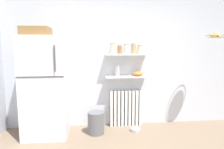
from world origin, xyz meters
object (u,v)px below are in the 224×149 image
Objects in this scene: radiator at (126,108)px; refrigerator at (45,85)px; vase at (117,71)px; hanging_fruit_basket at (216,35)px; storage_jar_3 at (133,49)px; storage_jar_4 at (140,49)px; trash_bin at (96,123)px; storage_jar_0 at (113,49)px; storage_jar_1 at (120,49)px; storage_jar_2 at (127,49)px; shelf_bowl at (138,74)px; pet_food_bowl at (135,130)px.

refrigerator is at bearing -169.88° from radiator.
radiator is at bearing 10.12° from refrigerator.
refrigerator is 9.36× the size of vase.
storage_jar_3 is at bearing 162.29° from hanging_fruit_basket.
storage_jar_4 is (0.13, 0.00, -0.01)m from storage_jar_3.
trash_bin is at bearing -145.20° from vase.
storage_jar_0 reaches higher than storage_jar_1.
storage_jar_2 is at bearing -0.00° from storage_jar_1.
hanging_fruit_basket reaches higher than trash_bin.
radiator is 3.50× the size of vase.
trash_bin is at bearing -153.85° from storage_jar_2.
refrigerator is 11.48× the size of storage_jar_4.
storage_jar_4 is (0.52, 0.00, -0.02)m from storage_jar_0.
shelf_bowl is 0.61× the size of hanging_fruit_basket.
storage_jar_4 is at bearing -6.64° from radiator.
storage_jar_1 is 0.13m from storage_jar_2.
hanging_fruit_basket is at bearing -17.31° from radiator.
vase is (-0.30, 0.00, -0.41)m from storage_jar_3.
storage_jar_1 reaches higher than pet_food_bowl.
storage_jar_4 is 1.56m from trash_bin.
hanging_fruit_basket reaches higher than storage_jar_0.
storage_jar_1 is at bearing 180.00° from shelf_bowl.
refrigerator is 1.09m from trash_bin.
storage_jar_2 is 1.44m from trash_bin.
hanging_fruit_basket is at bearing -19.49° from storage_jar_4.
storage_jar_3 is 0.13m from storage_jar_4.
storage_jar_3 is (0.39, -0.00, -0.00)m from storage_jar_0.
vase is at bearing 139.84° from pet_food_bowl.
storage_jar_2 is at bearing 163.78° from hanging_fruit_basket.
shelf_bowl is at bearing 19.60° from trash_bin.
radiator is (1.43, 0.26, -0.54)m from refrigerator.
storage_jar_0 is at bearing 10.88° from refrigerator.
vase is (-0.17, -0.03, 0.73)m from radiator.
trash_bin is (-0.58, -0.32, -0.15)m from radiator.
trash_bin is (-0.41, -0.29, -0.88)m from vase.
storage_jar_1 is at bearing 9.82° from refrigerator.
storage_jar_4 is at bearing 18.81° from trash_bin.
shelf_bowl is at bearing -7.72° from radiator.
storage_jar_3 is 0.51m from vase.
storage_jar_3 is 1.50m from trash_bin.
storage_jar_4 is (0.39, -0.00, -0.00)m from storage_jar_1.
pet_food_bowl is (-0.09, -0.26, -1.00)m from shelf_bowl.
radiator is 3.79× the size of pet_food_bowl.
hanging_fruit_basket is at bearing -17.71° from storage_jar_3.
storage_jar_1 reaches higher than trash_bin.
storage_jar_4 reaches higher than vase.
refrigerator is 1.57m from storage_jar_2.
trash_bin is at bearing -158.09° from storage_jar_3.
storage_jar_0 is 0.62× the size of hanging_fruit_basket.
vase reaches higher than trash_bin.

